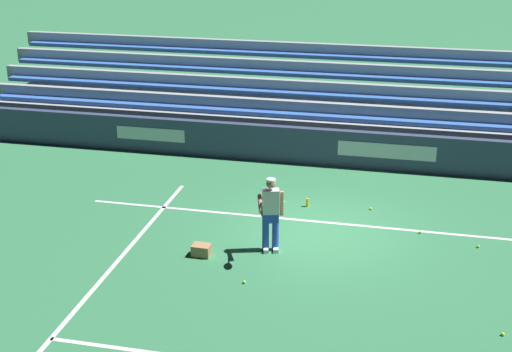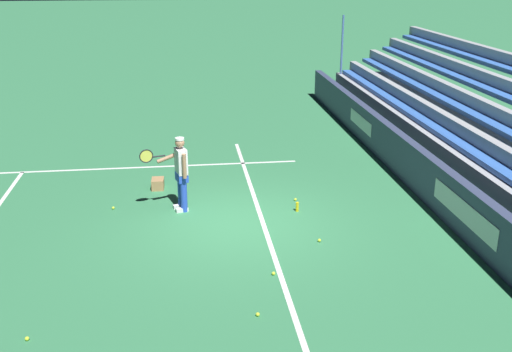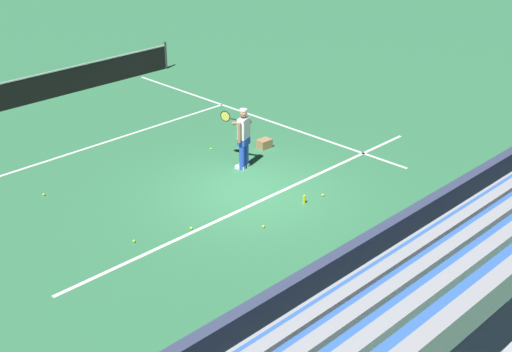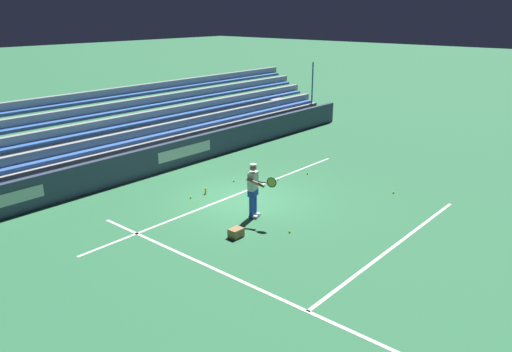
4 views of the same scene
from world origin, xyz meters
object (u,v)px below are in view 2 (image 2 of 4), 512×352
tennis_ball_by_box (295,200)px  water_bottle (297,207)px  tennis_ball_midcourt (273,273)px  tennis_ball_stray_back (258,314)px  ball_box_cardboard (158,184)px  tennis_ball_far_left (319,240)px  tennis_ball_toward_net (27,339)px  tennis_ball_near_player (113,208)px  tennis_player (180,173)px

tennis_ball_by_box → water_bottle: bearing=172.8°
tennis_ball_midcourt → tennis_ball_stray_back: same height
ball_box_cardboard → tennis_ball_far_left: 4.81m
tennis_ball_toward_net → water_bottle: (4.34, -4.98, 0.08)m
tennis_ball_midcourt → ball_box_cardboard: bearing=25.0°
tennis_ball_stray_back → tennis_ball_toward_net: 3.54m
tennis_ball_near_player → water_bottle: bearing=-98.9°
tennis_ball_near_player → tennis_ball_by_box: 4.26m
tennis_ball_stray_back → tennis_ball_toward_net: size_ratio=1.00×
ball_box_cardboard → tennis_ball_by_box: ball_box_cardboard is taller
ball_box_cardboard → tennis_ball_toward_net: 6.46m
tennis_ball_midcourt → tennis_ball_by_box: (3.47, -1.07, 0.00)m
tennis_ball_by_box → tennis_ball_near_player: bearing=89.6°
tennis_ball_far_left → tennis_ball_toward_net: bearing=118.0°
ball_box_cardboard → tennis_ball_far_left: (-3.47, -3.33, -0.10)m
ball_box_cardboard → tennis_player: bearing=-158.0°
ball_box_cardboard → tennis_ball_far_left: size_ratio=6.06×
tennis_ball_midcourt → tennis_ball_by_box: same height
tennis_ball_far_left → tennis_ball_by_box: size_ratio=1.00×
tennis_ball_far_left → tennis_ball_by_box: 2.23m
tennis_ball_toward_net → tennis_ball_by_box: bearing=-45.5°
tennis_player → tennis_ball_near_player: 1.80m
ball_box_cardboard → water_bottle: size_ratio=1.82×
tennis_ball_far_left → tennis_ball_by_box: (2.23, 0.07, 0.00)m
tennis_player → tennis_ball_midcourt: bearing=-153.7°
tennis_ball_near_player → tennis_ball_midcourt: bearing=-137.6°
ball_box_cardboard → tennis_ball_near_player: 1.57m
tennis_player → tennis_ball_toward_net: (-4.77, 2.37, -0.86)m
water_bottle → tennis_ball_toward_net: bearing=131.1°
tennis_player → tennis_ball_near_player: size_ratio=25.98×
ball_box_cardboard → tennis_ball_by_box: bearing=-110.7°
tennis_ball_midcourt → tennis_ball_by_box: size_ratio=1.00×
tennis_player → tennis_ball_by_box: 2.83m
ball_box_cardboard → tennis_ball_far_left: ball_box_cardboard is taller
tennis_player → water_bottle: bearing=-99.4°
tennis_ball_stray_back → tennis_ball_near_player: bearing=29.7°
tennis_ball_midcourt → tennis_ball_toward_net: 4.26m
tennis_ball_toward_net → water_bottle: size_ratio=0.30×
water_bottle → tennis_player: bearing=80.6°
tennis_ball_far_left → tennis_ball_stray_back: 2.98m
water_bottle → tennis_ball_by_box: bearing=-7.2°
tennis_ball_stray_back → water_bottle: size_ratio=0.30×
tennis_player → tennis_ball_stray_back: bearing=-165.7°
tennis_ball_by_box → tennis_ball_toward_net: bearing=134.5°
tennis_ball_far_left → water_bottle: (1.61, 0.15, 0.08)m
ball_box_cardboard → tennis_ball_midcourt: (-4.70, -2.20, -0.10)m
tennis_player → tennis_ball_far_left: tennis_player is taller
ball_box_cardboard → tennis_ball_midcourt: size_ratio=6.06×
tennis_ball_by_box → water_bottle: 0.64m
tennis_ball_near_player → tennis_ball_stray_back: bearing=-150.3°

